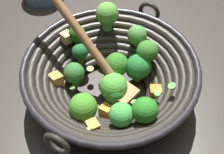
{
  "coord_description": "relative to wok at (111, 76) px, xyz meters",
  "views": [
    {
      "loc": [
        0.34,
        -0.28,
        0.6
      ],
      "look_at": [
        -0.02,
        0.02,
        0.03
      ],
      "focal_mm": 52.49,
      "sensor_mm": 36.0,
      "label": 1
    }
  ],
  "objects": [
    {
      "name": "ground_plane",
      "position": [
        0.0,
        -0.0,
        -0.07
      ],
      "size": [
        4.0,
        4.0,
        0.0
      ],
      "primitive_type": "plane",
      "color": "#332D28"
    },
    {
      "name": "wok",
      "position": [
        0.0,
        0.0,
        0.0
      ],
      "size": [
        0.41,
        0.39,
        0.25
      ],
      "color": "black",
      "rests_on": "ground"
    }
  ]
}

